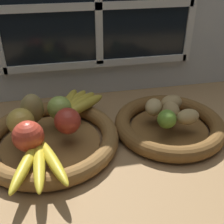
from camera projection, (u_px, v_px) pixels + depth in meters
ground_plane at (116, 141)px, 80.56cm from camera, size 140.00×90.00×3.00cm
back_wall at (98, 15)px, 90.48cm from camera, size 140.00×4.60×55.00cm
fruit_bowl_left at (51, 139)px, 75.63cm from camera, size 37.19×37.19×4.45cm
fruit_bowl_right at (169, 125)px, 81.53cm from camera, size 32.05×32.05×4.45cm
apple_red_front at (28, 136)px, 66.11cm from camera, size 7.55×7.55×7.55cm
apple_green_back at (59, 108)px, 78.37cm from camera, size 6.83×6.83×6.83cm
apple_golden_left at (21, 122)px, 72.05cm from camera, size 7.09×7.09×7.09cm
apple_red_right at (68, 121)px, 72.36cm from camera, size 7.00×7.00×7.00cm
pear_brown at (32, 109)px, 76.10cm from camera, size 8.24×7.91×8.72cm
banana_bunch_front at (39, 162)px, 61.99cm from camera, size 13.78×19.56×2.66cm
banana_bunch_back at (75, 104)px, 83.83cm from camera, size 15.99×18.02×3.23cm
potato_back at (171, 103)px, 83.75cm from camera, size 8.91×8.07×4.23cm
potato_small at (188, 117)px, 76.82cm from camera, size 7.52×5.87×4.23cm
potato_large at (171, 111)px, 79.06cm from camera, size 6.40×7.32×4.82cm
potato_oblong at (154, 107)px, 81.06cm from camera, size 7.52×8.26×4.58cm
lime_near at (167, 119)px, 74.81cm from camera, size 5.21×5.21×5.21cm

